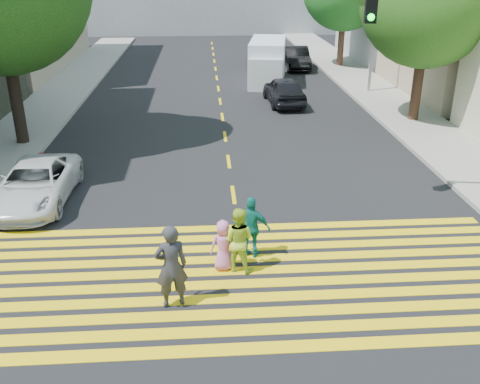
{
  "coord_description": "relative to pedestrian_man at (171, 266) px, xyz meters",
  "views": [
    {
      "loc": [
        -0.84,
        -9.21,
        6.73
      ],
      "look_at": [
        0.0,
        3.0,
        1.4
      ],
      "focal_mm": 40.0,
      "sensor_mm": 36.0,
      "label": 1
    }
  ],
  "objects": [
    {
      "name": "white_sedan",
      "position": [
        -4.32,
        5.54,
        -0.34
      ],
      "size": [
        2.06,
        4.38,
        1.21
      ],
      "primitive_type": "imported",
      "rotation": [
        0.0,
        0.0,
        -0.01
      ],
      "color": "silver",
      "rests_on": "ground"
    },
    {
      "name": "sidewalk_right",
      "position": [
        10.11,
        14.68,
        -0.87
      ],
      "size": [
        3.0,
        60.0,
        0.15
      ],
      "primitive_type": "cube",
      "color": "gray",
      "rests_on": "ground"
    },
    {
      "name": "crosswalk",
      "position": [
        1.61,
        0.95,
        -0.93
      ],
      "size": [
        13.4,
        5.3,
        0.01
      ],
      "color": "yellow",
      "rests_on": "ground"
    },
    {
      "name": "ground",
      "position": [
        1.61,
        -0.32,
        -0.94
      ],
      "size": [
        120.0,
        120.0,
        0.0
      ],
      "primitive_type": "plane",
      "color": "black"
    },
    {
      "name": "pedestrian_man",
      "position": [
        0.0,
        0.0,
        0.0
      ],
      "size": [
        0.78,
        0.61,
        1.88
      ],
      "primitive_type": "imported",
      "rotation": [
        0.0,
        0.0,
        3.39
      ],
      "color": "#2D2C30",
      "rests_on": "ground"
    },
    {
      "name": "sidewalk_left",
      "position": [
        -6.89,
        21.68,
        -0.87
      ],
      "size": [
        3.0,
        40.0,
        0.15
      ],
      "primitive_type": "cube",
      "color": "gray",
      "rests_on": "ground"
    },
    {
      "name": "curb_red",
      "position": [
        -5.29,
        5.68,
        -0.86
      ],
      "size": [
        0.2,
        8.0,
        0.16
      ],
      "primitive_type": "cube",
      "color": "maroon",
      "rests_on": "ground"
    },
    {
      "name": "dark_car_near",
      "position": [
        4.82,
        16.89,
        -0.24
      ],
      "size": [
        1.88,
        4.2,
        1.4
      ],
      "primitive_type": "imported",
      "rotation": [
        0.0,
        0.0,
        3.2
      ],
      "color": "black",
      "rests_on": "ground"
    },
    {
      "name": "dark_car_parked",
      "position": [
        7.03,
        26.37,
        -0.23
      ],
      "size": [
        1.71,
        4.37,
        1.42
      ],
      "primitive_type": "imported",
      "rotation": [
        0.0,
        0.0,
        -0.05
      ],
      "color": "black",
      "rests_on": "ground"
    },
    {
      "name": "pedestrian_child",
      "position": [
        1.13,
        1.37,
        -0.31
      ],
      "size": [
        0.68,
        0.52,
        1.26
      ],
      "primitive_type": "imported",
      "rotation": [
        0.0,
        0.0,
        3.35
      ],
      "color": "#CA6CA6",
      "rests_on": "ground"
    },
    {
      "name": "street_lamp",
      "position": [
        9.61,
        18.91,
        3.84
      ],
      "size": [
        1.89,
        0.36,
        8.32
      ],
      "rotation": [
        0.0,
        0.0,
        0.1
      ],
      "color": "gray",
      "rests_on": "ground"
    },
    {
      "name": "silver_car",
      "position": [
        5.14,
        30.11,
        -0.27
      ],
      "size": [
        2.56,
        4.87,
        1.35
      ],
      "primitive_type": "imported",
      "rotation": [
        0.0,
        0.0,
        2.99
      ],
      "color": "#8691A1",
      "rests_on": "ground"
    },
    {
      "name": "pedestrian_woman",
      "position": [
        1.47,
        1.32,
        -0.15
      ],
      "size": [
        0.93,
        0.84,
        1.58
      ],
      "primitive_type": "imported",
      "rotation": [
        0.0,
        0.0,
        2.78
      ],
      "color": "#AACC2F",
      "rests_on": "ground"
    },
    {
      "name": "lane_line",
      "position": [
        1.61,
        22.18,
        -0.94
      ],
      "size": [
        0.12,
        34.4,
        0.01
      ],
      "color": "yellow",
      "rests_on": "ground"
    },
    {
      "name": "white_van",
      "position": [
        4.55,
        22.0,
        0.23
      ],
      "size": [
        2.75,
        5.46,
        2.46
      ],
      "rotation": [
        0.0,
        0.0,
        -0.16
      ],
      "color": "white",
      "rests_on": "ground"
    },
    {
      "name": "pedestrian_extra",
      "position": [
        1.83,
        1.9,
        -0.15
      ],
      "size": [
        1.0,
        0.67,
        1.58
      ],
      "primitive_type": "imported",
      "rotation": [
        0.0,
        0.0,
        2.81
      ],
      "color": "#116F63",
      "rests_on": "ground"
    }
  ]
}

